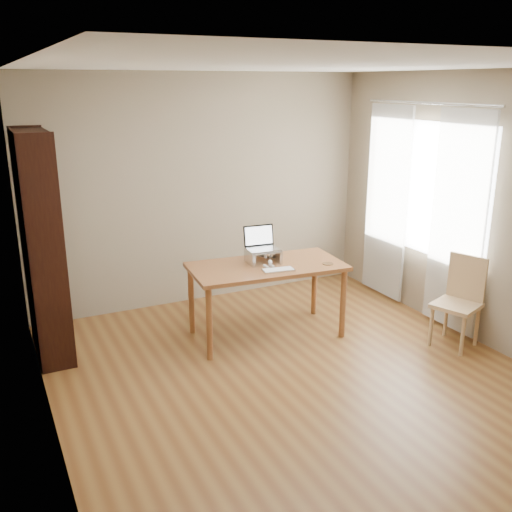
{
  "coord_description": "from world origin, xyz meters",
  "views": [
    {
      "loc": [
        -2.29,
        -3.79,
        2.48
      ],
      "look_at": [
        0.05,
        0.96,
        0.86
      ],
      "focal_mm": 40.0,
      "sensor_mm": 36.0,
      "label": 1
    }
  ],
  "objects_px": {
    "cat": "(260,256)",
    "bookshelf": "(43,246)",
    "desk": "(267,273)",
    "chair": "(462,299)",
    "laptop": "(261,243)",
    "keyboard": "(278,270)"
  },
  "relations": [
    {
      "from": "desk",
      "to": "keyboard",
      "type": "xyz_separation_m",
      "value": [
        0.01,
        -0.22,
        0.1
      ]
    },
    {
      "from": "bookshelf",
      "to": "desk",
      "type": "xyz_separation_m",
      "value": [
        2.01,
        -0.57,
        -0.39
      ]
    },
    {
      "from": "bookshelf",
      "to": "desk",
      "type": "height_order",
      "value": "bookshelf"
    },
    {
      "from": "cat",
      "to": "chair",
      "type": "xyz_separation_m",
      "value": [
        1.61,
        -1.15,
        -0.33
      ]
    },
    {
      "from": "laptop",
      "to": "keyboard",
      "type": "distance_m",
      "value": 0.4
    },
    {
      "from": "chair",
      "to": "laptop",
      "type": "bearing_deg",
      "value": 123.21
    },
    {
      "from": "desk",
      "to": "chair",
      "type": "distance_m",
      "value": 1.91
    },
    {
      "from": "chair",
      "to": "bookshelf",
      "type": "bearing_deg",
      "value": 135.6
    },
    {
      "from": "bookshelf",
      "to": "cat",
      "type": "distance_m",
      "value": 2.05
    },
    {
      "from": "cat",
      "to": "bookshelf",
      "type": "bearing_deg",
      "value": 166.77
    },
    {
      "from": "desk",
      "to": "keyboard",
      "type": "distance_m",
      "value": 0.24
    },
    {
      "from": "cat",
      "to": "keyboard",
      "type": "bearing_deg",
      "value": -84.63
    },
    {
      "from": "desk",
      "to": "chair",
      "type": "relative_size",
      "value": 1.77
    },
    {
      "from": "keyboard",
      "to": "chair",
      "type": "bearing_deg",
      "value": -19.1
    },
    {
      "from": "keyboard",
      "to": "desk",
      "type": "bearing_deg",
      "value": 100.73
    },
    {
      "from": "keyboard",
      "to": "chair",
      "type": "relative_size",
      "value": 0.36
    },
    {
      "from": "desk",
      "to": "cat",
      "type": "xyz_separation_m",
      "value": [
        -0.02,
        0.11,
        0.15
      ]
    },
    {
      "from": "cat",
      "to": "desk",
      "type": "bearing_deg",
      "value": -78.43
    },
    {
      "from": "bookshelf",
      "to": "cat",
      "type": "xyz_separation_m",
      "value": [
        1.99,
        -0.46,
        -0.24
      ]
    },
    {
      "from": "desk",
      "to": "keyboard",
      "type": "height_order",
      "value": "keyboard"
    },
    {
      "from": "desk",
      "to": "chair",
      "type": "xyz_separation_m",
      "value": [
        1.59,
        -1.04,
        -0.18
      ]
    },
    {
      "from": "bookshelf",
      "to": "laptop",
      "type": "height_order",
      "value": "bookshelf"
    }
  ]
}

